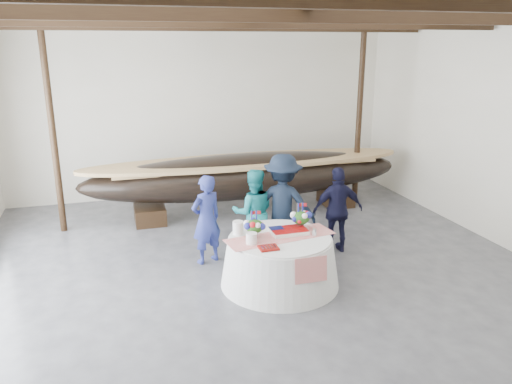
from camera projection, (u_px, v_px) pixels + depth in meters
name	position (u px, v px, depth m)	size (l,w,h in m)	color
floor	(275.00, 293.00, 8.15)	(10.00, 12.00, 0.01)	#3D3D42
wall_back	(202.00, 110.00, 13.01)	(10.00, 0.02, 4.50)	silver
ceiling	(279.00, 0.00, 6.86)	(10.00, 12.00, 0.01)	white
pavilion_structure	(263.00, 38.00, 7.66)	(9.80, 11.76, 4.50)	black
longboat_display	(248.00, 176.00, 11.75)	(7.70, 1.54, 1.44)	black
banquet_table	(280.00, 260.00, 8.36)	(1.99, 1.99, 0.85)	silver
tabletop_items	(276.00, 226.00, 8.31)	(1.90, 0.95, 0.40)	red
guest_woman_blue	(206.00, 219.00, 9.10)	(0.61, 0.40, 1.67)	navy
guest_woman_teal	(254.00, 212.00, 9.45)	(0.82, 0.64, 1.69)	teal
guest_man_left	(283.00, 204.00, 9.49)	(1.26, 0.73, 1.95)	black
guest_man_right	(338.00, 210.00, 9.58)	(0.99, 0.41, 1.69)	black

